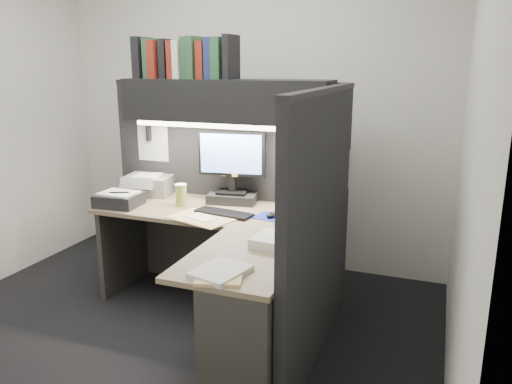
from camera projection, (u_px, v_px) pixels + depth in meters
floor at (166, 334)px, 3.34m from camera, size 3.50×3.50×0.00m
wall_back at (248, 112)px, 4.36m from camera, size 3.50×0.04×2.70m
wall_right at (471, 151)px, 2.40m from camera, size 0.04×3.00×2.70m
partition_back at (226, 188)px, 3.97m from camera, size 1.90×0.06×1.60m
partition_right at (319, 230)px, 2.96m from camera, size 0.06×1.50×1.60m
desk at (223, 283)px, 3.08m from camera, size 1.70×1.53×0.73m
overhead_shelf at (226, 100)px, 3.60m from camera, size 1.55×0.34×0.30m
task_light_tube at (218, 126)px, 3.51m from camera, size 1.32×0.04×0.04m
monitor at (232, 175)px, 3.75m from camera, size 0.51×0.27×0.55m
keyboard at (224, 213)px, 3.50m from camera, size 0.44×0.20×0.02m
mousepad at (271, 217)px, 3.44m from camera, size 0.25×0.23×0.00m
mouse at (271, 215)px, 3.42m from camera, size 0.08×0.10×0.03m
telephone at (310, 210)px, 3.47m from camera, size 0.21×0.22×0.08m
coffee_cup at (181, 196)px, 3.70m from camera, size 0.10×0.10×0.16m
printer at (149, 184)px, 4.05m from camera, size 0.42×0.38×0.15m
notebook_stack at (119, 200)px, 3.70m from camera, size 0.33×0.28×0.09m
open_folder at (202, 218)px, 3.40m from camera, size 0.49×0.39×0.01m
paper_stack_a at (279, 242)px, 2.89m from camera, size 0.31×0.27×0.05m
paper_stack_b at (221, 272)px, 2.50m from camera, size 0.28×0.32×0.03m
manila_stack at (221, 274)px, 2.50m from camera, size 0.30×0.34×0.02m
binder_row at (186, 59)px, 3.64m from camera, size 0.78×0.26×0.30m
pinned_papers at (255, 169)px, 3.44m from camera, size 1.76×1.31×0.51m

